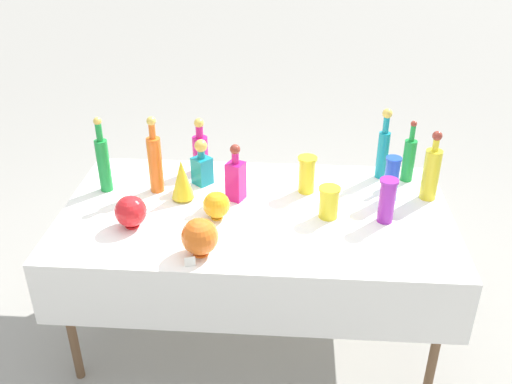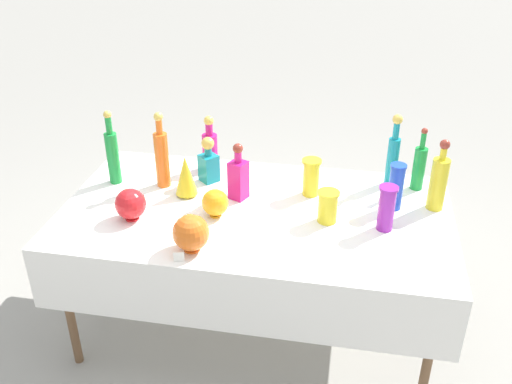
{
  "view_description": "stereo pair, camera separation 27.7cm",
  "coord_description": "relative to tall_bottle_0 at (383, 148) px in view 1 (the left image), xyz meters",
  "views": [
    {
      "loc": [
        0.17,
        -2.41,
        2.21
      ],
      "look_at": [
        0.0,
        0.0,
        0.86
      ],
      "focal_mm": 40.0,
      "sensor_mm": 36.0,
      "label": 1
    },
    {
      "loc": [
        0.44,
        -2.38,
        2.21
      ],
      "look_at": [
        0.0,
        0.0,
        0.86
      ],
      "focal_mm": 40.0,
      "sensor_mm": 36.0,
      "label": 2
    }
  ],
  "objects": [
    {
      "name": "tall_bottle_1",
      "position": [
        0.21,
        -0.22,
        -0.02
      ],
      "size": [
        0.08,
        0.08,
        0.37
      ],
      "color": "yellow",
      "rests_on": "display_table"
    },
    {
      "name": "tall_bottle_5",
      "position": [
        -1.18,
        -0.24,
        -0.0
      ],
      "size": [
        0.07,
        0.07,
        0.41
      ],
      "color": "orange",
      "rests_on": "display_table"
    },
    {
      "name": "tall_bottle_4",
      "position": [
        0.14,
        -0.03,
        -0.04
      ],
      "size": [
        0.07,
        0.07,
        0.34
      ],
      "color": "#198C38",
      "rests_on": "display_table"
    },
    {
      "name": "slender_vase_2",
      "position": [
        -0.3,
        -0.44,
        -0.09
      ],
      "size": [
        0.1,
        0.1,
        0.16
      ],
      "color": "yellow",
      "rests_on": "display_table"
    },
    {
      "name": "slender_vase_0",
      "position": [
        0.01,
        -0.26,
        -0.05
      ],
      "size": [
        0.08,
        0.08,
        0.24
      ],
      "color": "blue",
      "rests_on": "display_table"
    },
    {
      "name": "ground_plane",
      "position": [
        -0.65,
        -0.4,
        -0.93
      ],
      "size": [
        40.0,
        40.0,
        0.0
      ],
      "primitive_type": "plane",
      "color": "gray"
    },
    {
      "name": "price_tag_left",
      "position": [
        -0.9,
        -0.88,
        -0.15
      ],
      "size": [
        0.05,
        0.03,
        0.04
      ],
      "primitive_type": "cube",
      "rotation": [
        -0.21,
        0.0,
        0.3
      ],
      "color": "white",
      "rests_on": "display_table"
    },
    {
      "name": "square_decanter_0",
      "position": [
        -0.96,
        -0.14,
        -0.06
      ],
      "size": [
        0.12,
        0.12,
        0.25
      ],
      "color": "teal",
      "rests_on": "display_table"
    },
    {
      "name": "tall_bottle_2",
      "position": [
        -1.45,
        -0.25,
        -0.01
      ],
      "size": [
        0.07,
        0.07,
        0.41
      ],
      "color": "#198C38",
      "rests_on": "display_table"
    },
    {
      "name": "round_bowl_0",
      "position": [
        -0.84,
        -0.49,
        -0.1
      ],
      "size": [
        0.13,
        0.13,
        0.14
      ],
      "color": "orange",
      "rests_on": "display_table"
    },
    {
      "name": "round_bowl_2",
      "position": [
        -1.23,
        -0.59,
        -0.09
      ],
      "size": [
        0.15,
        0.15,
        0.16
      ],
      "color": "red",
      "rests_on": "display_table"
    },
    {
      "name": "tall_bottle_0",
      "position": [
        0.0,
        0.0,
        0.0
      ],
      "size": [
        0.06,
        0.06,
        0.39
      ],
      "color": "teal",
      "rests_on": "display_table"
    },
    {
      "name": "square_decanter_1",
      "position": [
        -0.76,
        -0.3,
        -0.05
      ],
      "size": [
        0.11,
        0.11,
        0.3
      ],
      "color": "#C61972",
      "rests_on": "display_table"
    },
    {
      "name": "round_bowl_1",
      "position": [
        -0.87,
        -0.79,
        -0.08
      ],
      "size": [
        0.16,
        0.16,
        0.17
      ],
      "color": "orange",
      "rests_on": "display_table"
    },
    {
      "name": "slender_vase_3",
      "position": [
        -0.03,
        -0.46,
        -0.05
      ],
      "size": [
        0.09,
        0.09,
        0.22
      ],
      "color": "purple",
      "rests_on": "display_table"
    },
    {
      "name": "display_table",
      "position": [
        -0.65,
        -0.44,
        -0.23
      ],
      "size": [
        1.91,
        1.05,
        0.76
      ],
      "color": "white",
      "rests_on": "ground"
    },
    {
      "name": "slender_vase_1",
      "position": [
        -0.41,
        -0.19,
        -0.07
      ],
      "size": [
        0.1,
        0.1,
        0.2
      ],
      "color": "yellow",
      "rests_on": "display_table"
    },
    {
      "name": "cardboard_box_behind_left",
      "position": [
        -0.6,
        0.67,
        -0.79
      ],
      "size": [
        0.61,
        0.51,
        0.36
      ],
      "color": "tan",
      "rests_on": "ground"
    },
    {
      "name": "fluted_vase_0",
      "position": [
        -1.03,
        -0.32,
        -0.06
      ],
      "size": [
        0.11,
        0.11,
        0.22
      ],
      "color": "yellow",
      "rests_on": "display_table"
    },
    {
      "name": "tall_bottle_3",
      "position": [
        -0.99,
        0.0,
        -0.05
      ],
      "size": [
        0.08,
        0.08,
        0.31
      ],
      "color": "#C61972",
      "rests_on": "display_table"
    }
  ]
}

